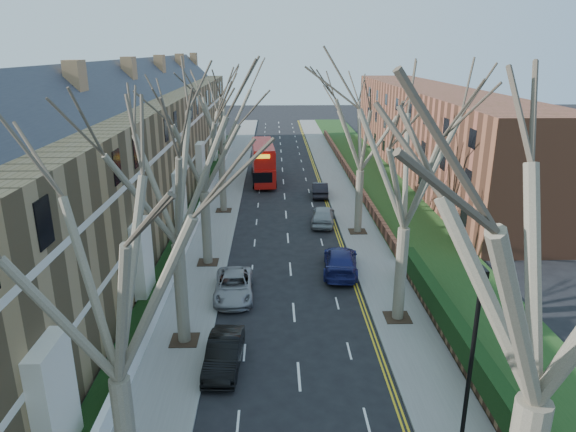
{
  "coord_description": "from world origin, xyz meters",
  "views": [
    {
      "loc": [
        -1.07,
        -17.02,
        14.32
      ],
      "look_at": [
        -0.05,
        18.84,
        2.54
      ],
      "focal_mm": 32.0,
      "sensor_mm": 36.0,
      "label": 1
    }
  ],
  "objects": [
    {
      "name": "tree_right_far",
      "position": [
        5.7,
        22.0,
        9.24
      ],
      "size": [
        10.15,
        10.15,
        14.22
      ],
      "color": "brown",
      "rests_on": "ground"
    },
    {
      "name": "car_right_near",
      "position": [
        3.33,
        14.43,
        0.79
      ],
      "size": [
        2.85,
        5.7,
        1.59
      ],
      "primitive_type": "imported",
      "rotation": [
        0.0,
        0.0,
        3.03
      ],
      "color": "navy",
      "rests_on": "ground"
    },
    {
      "name": "pavement_left",
      "position": [
        -6.0,
        39.0,
        0.06
      ],
      "size": [
        3.0,
        102.0,
        0.12
      ],
      "primitive_type": "cube",
      "color": "slate",
      "rests_on": "ground"
    },
    {
      "name": "flats_right",
      "position": [
        17.46,
        43.0,
        4.98
      ],
      "size": [
        13.97,
        54.0,
        10.0
      ],
      "color": "brown",
      "rests_on": "ground"
    },
    {
      "name": "grass_verge_right",
      "position": [
        10.5,
        39.0,
        0.15
      ],
      "size": [
        6.0,
        102.0,
        0.06
      ],
      "color": "#1D3E16",
      "rests_on": "ground"
    },
    {
      "name": "tree_right_mid",
      "position": [
        5.7,
        8.0,
        9.56
      ],
      "size": [
        10.5,
        10.5,
        14.71
      ],
      "color": "brown",
      "rests_on": "ground"
    },
    {
      "name": "terrace_left",
      "position": [
        -13.65,
        31.0,
        5.53
      ],
      "size": [
        9.7,
        78.0,
        13.6
      ],
      "color": "olive",
      "rests_on": "ground"
    },
    {
      "name": "ground",
      "position": [
        0.0,
        0.0,
        0.0
      ],
      "size": [
        240.0,
        240.0,
        0.0
      ],
      "primitive_type": "plane",
      "color": "black",
      "rests_on": "ground"
    },
    {
      "name": "tree_left_near",
      "position": [
        -5.7,
        -4.0,
        8.93
      ],
      "size": [
        9.8,
        9.8,
        13.73
      ],
      "color": "brown",
      "rests_on": "ground"
    },
    {
      "name": "tree_left_dist",
      "position": [
        -5.7,
        28.0,
        9.56
      ],
      "size": [
        10.5,
        10.5,
        14.71
      ],
      "color": "brown",
      "rests_on": "ground"
    },
    {
      "name": "car_right_far",
      "position": [
        3.58,
        32.96,
        0.72
      ],
      "size": [
        1.77,
        4.47,
        1.45
      ],
      "primitive_type": "imported",
      "rotation": [
        0.0,
        0.0,
        3.09
      ],
      "color": "black",
      "rests_on": "ground"
    },
    {
      "name": "wall_hedge_right",
      "position": [
        7.7,
        2.0,
        1.12
      ],
      "size": [
        0.7,
        24.0,
        1.8
      ],
      "color": "#523723",
      "rests_on": "ground"
    },
    {
      "name": "lamp_post",
      "position": [
        5.0,
        -3.5,
        4.57
      ],
      "size": [
        0.18,
        0.5,
        8.11
      ],
      "color": "black",
      "rests_on": "ground"
    },
    {
      "name": "front_wall_left",
      "position": [
        -7.65,
        31.0,
        0.62
      ],
      "size": [
        0.3,
        78.0,
        1.0
      ],
      "color": "white",
      "rests_on": "ground"
    },
    {
      "name": "double_decker_bus",
      "position": [
        -2.24,
        39.32,
        2.05
      ],
      "size": [
        2.99,
        10.05,
        4.19
      ],
      "rotation": [
        0.0,
        0.0,
        3.2
      ],
      "color": "#B1110C",
      "rests_on": "ground"
    },
    {
      "name": "car_right_mid",
      "position": [
        3.09,
        24.29,
        0.8
      ],
      "size": [
        2.49,
        4.92,
        1.61
      ],
      "primitive_type": "imported",
      "rotation": [
        0.0,
        0.0,
        3.01
      ],
      "color": "#92979A",
      "rests_on": "ground"
    },
    {
      "name": "tree_left_far",
      "position": [
        -5.7,
        16.0,
        9.24
      ],
      "size": [
        10.15,
        10.15,
        14.22
      ],
      "color": "brown",
      "rests_on": "ground"
    },
    {
      "name": "tree_right_near",
      "position": [
        5.7,
        -6.0,
        9.86
      ],
      "size": [
        10.85,
        10.85,
        15.2
      ],
      "color": "brown",
      "rests_on": "ground"
    },
    {
      "name": "tree_left_mid",
      "position": [
        -5.7,
        6.0,
        9.56
      ],
      "size": [
        10.5,
        10.5,
        14.71
      ],
      "color": "brown",
      "rests_on": "ground"
    },
    {
      "name": "pavement_right",
      "position": [
        6.0,
        39.0,
        0.06
      ],
      "size": [
        3.0,
        102.0,
        0.12
      ],
      "primitive_type": "cube",
      "color": "slate",
      "rests_on": "ground"
    },
    {
      "name": "car_left_mid",
      "position": [
        -3.48,
        3.85,
        0.71
      ],
      "size": [
        1.75,
        4.41,
        1.43
      ],
      "primitive_type": "imported",
      "rotation": [
        0.0,
        0.0,
        -0.05
      ],
      "color": "black",
      "rests_on": "ground"
    },
    {
      "name": "car_left_far",
      "position": [
        -3.54,
        11.08,
        0.69
      ],
      "size": [
        2.44,
        5.01,
        1.37
      ],
      "primitive_type": "imported",
      "rotation": [
        0.0,
        0.0,
        0.03
      ],
      "color": "gray",
      "rests_on": "ground"
    }
  ]
}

